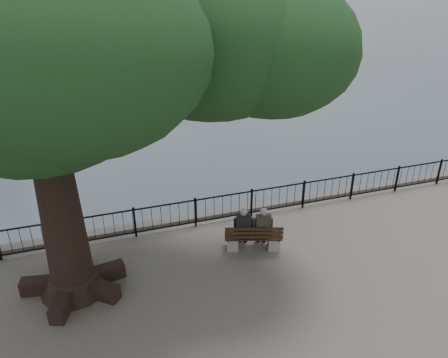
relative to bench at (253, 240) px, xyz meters
name	(u,v)px	position (x,y,z in m)	size (l,w,h in m)	color
harbor	(220,226)	(-0.34, 2.34, -0.82)	(260.00, 260.00, 1.20)	#4B4743
railing	(224,207)	(-0.34, 1.84, 0.24)	(22.06, 0.06, 1.00)	black
bench	(253,240)	(0.00, 0.00, 0.00)	(1.82, 1.04, 0.92)	slate
person_left	(243,229)	(-0.27, 0.19, 0.35)	(0.57, 0.80, 1.46)	black
person_right	(262,228)	(0.30, 0.01, 0.35)	(0.57, 0.80, 1.46)	black
tree	(75,35)	(-4.34, -0.07, 6.24)	(12.22, 8.53, 9.98)	black
lion_monument	(122,24)	(1.66, 49.28, 0.74)	(5.58, 5.58, 8.33)	#4B4743
sailboat_b	(128,107)	(-1.59, 18.49, -0.97)	(3.33, 5.85, 12.41)	white
sailboat_c	(213,89)	(5.23, 21.41, -1.01)	(2.38, 6.10, 10.96)	white
sailboat_d	(263,80)	(10.07, 22.91, -1.05)	(2.34, 5.58, 8.72)	white
sailboat_f	(155,59)	(3.20, 34.59, -1.01)	(2.96, 4.77, 9.50)	white
sailboat_h	(69,62)	(-5.17, 35.34, -0.92)	(3.55, 6.18, 14.64)	white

